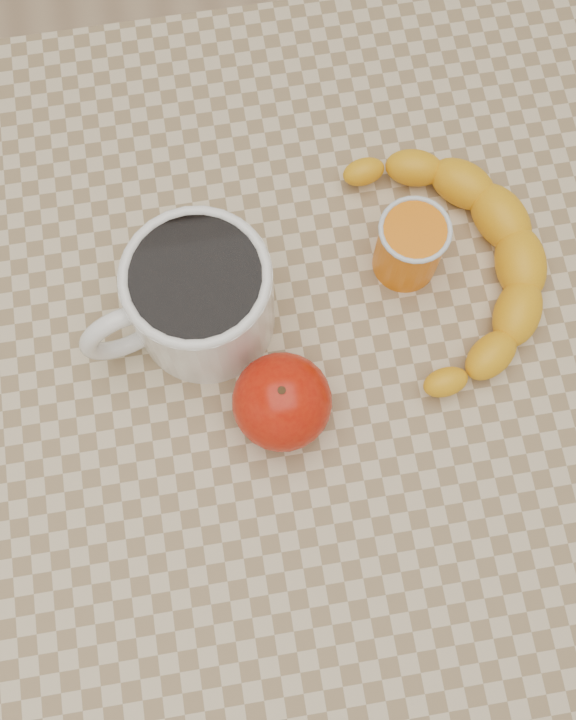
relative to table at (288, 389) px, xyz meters
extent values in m
plane|color=tan|center=(0.00, 0.00, -0.66)|extent=(3.00, 3.00, 0.00)
cube|color=#CAB58E|center=(0.00, 0.00, 0.07)|extent=(0.80, 0.80, 0.04)
cube|color=#956F4C|center=(0.00, 0.00, 0.02)|extent=(0.74, 0.74, 0.06)
cylinder|color=#956F4C|center=(-0.35, 0.35, -0.31)|extent=(0.05, 0.05, 0.71)
cylinder|color=#956F4C|center=(0.35, 0.35, -0.31)|extent=(0.05, 0.05, 0.71)
cylinder|color=white|center=(-0.07, 0.06, 0.14)|extent=(0.16, 0.16, 0.10)
cylinder|color=black|center=(-0.07, 0.06, 0.18)|extent=(0.11, 0.11, 0.01)
torus|color=white|center=(-0.07, 0.06, 0.19)|extent=(0.13, 0.13, 0.01)
torus|color=white|center=(-0.14, 0.04, 0.14)|extent=(0.08, 0.04, 0.08)
cylinder|color=orange|center=(0.13, 0.08, 0.12)|extent=(0.06, 0.06, 0.07)
torus|color=silver|center=(0.13, 0.08, 0.16)|extent=(0.07, 0.07, 0.00)
ellipsoid|color=#A80E05|center=(-0.01, -0.04, 0.13)|extent=(0.11, 0.11, 0.08)
cylinder|color=#382311|center=(-0.01, -0.04, 0.16)|extent=(0.01, 0.01, 0.01)
camera|label=1|loc=(-0.03, -0.20, 0.79)|focal=40.00mm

